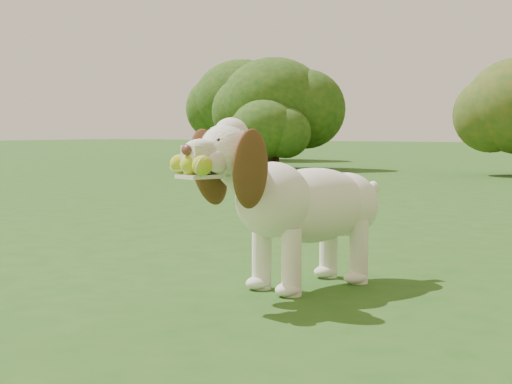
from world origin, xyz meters
The scene contains 5 objects.
ground centered at (0.00, 0.00, 0.00)m, with size 80.00×80.00×0.00m, color #204D16.
dog centered at (-0.13, 0.48, 0.38)m, with size 0.55×1.09×0.72m.
shrub_a centered at (-5.48, 8.26, 0.69)m, with size 1.13×1.13×1.17m.
shrub_g centered at (-8.54, 11.92, 1.31)m, with size 2.15×2.15×2.23m.
shrub_e centered at (-5.78, 8.98, 1.12)m, with size 1.84×1.84×1.91m.
Camera 1 is at (1.58, -2.31, 0.67)m, focal length 55.00 mm.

